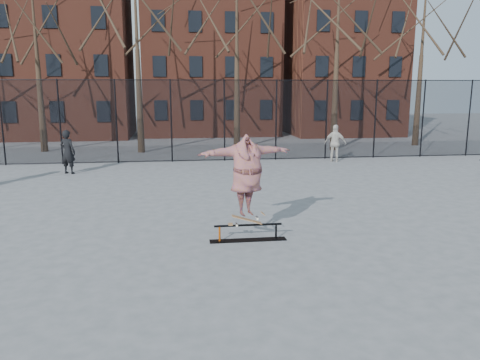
{
  "coord_description": "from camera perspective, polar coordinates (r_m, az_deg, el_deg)",
  "views": [
    {
      "loc": [
        -1.06,
        -10.06,
        3.67
      ],
      "look_at": [
        0.46,
        1.5,
        1.32
      ],
      "focal_mm": 35.0,
      "sensor_mm": 36.0,
      "label": 1
    }
  ],
  "objects": [
    {
      "name": "skateboard",
      "position": [
        11.28,
        0.82,
        -5.17
      ],
      "size": [
        0.8,
        0.19,
        0.1
      ],
      "primitive_type": null,
      "color": "olive",
      "rests_on": "skate_rail"
    },
    {
      "name": "bystander_black",
      "position": [
        21.12,
        -20.25,
        3.23
      ],
      "size": [
        0.8,
        0.68,
        1.86
      ],
      "primitive_type": "imported",
      "rotation": [
        0.0,
        0.0,
        2.73
      ],
      "color": "black",
      "rests_on": "ground"
    },
    {
      "name": "tree_row",
      "position": [
        27.47,
        -6.08,
        19.03
      ],
      "size": [
        33.66,
        7.46,
        10.67
      ],
      "color": "black",
      "rests_on": "ground"
    },
    {
      "name": "ground",
      "position": [
        10.76,
        -1.41,
        -8.57
      ],
      "size": [
        100.0,
        100.0,
        0.0
      ],
      "primitive_type": "plane",
      "color": "#5E5E62"
    },
    {
      "name": "bystander_white",
      "position": [
        23.51,
        11.55,
        4.42
      ],
      "size": [
        1.15,
        0.93,
        1.82
      ],
      "primitive_type": "imported",
      "rotation": [
        0.0,
        0.0,
        2.6
      ],
      "color": "beige",
      "rests_on": "ground"
    },
    {
      "name": "skater",
      "position": [
        11.04,
        0.84,
        -0.1
      ],
      "size": [
        2.46,
        1.31,
        1.94
      ],
      "primitive_type": "imported",
      "rotation": [
        0.0,
        0.0,
        0.3
      ],
      "color": "#673A91",
      "rests_on": "skateboard"
    },
    {
      "name": "rowhouses",
      "position": [
        36.18,
        -4.83,
        15.14
      ],
      "size": [
        29.0,
        7.0,
        13.0
      ],
      "color": "brown",
      "rests_on": "ground"
    },
    {
      "name": "fence",
      "position": [
        23.14,
        -4.93,
        7.34
      ],
      "size": [
        34.03,
        0.07,
        4.0
      ],
      "color": "black",
      "rests_on": "ground"
    },
    {
      "name": "skate_rail",
      "position": [
        11.38,
        0.99,
        -6.6
      ],
      "size": [
        1.86,
        0.29,
        0.41
      ],
      "color": "black",
      "rests_on": "ground"
    }
  ]
}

